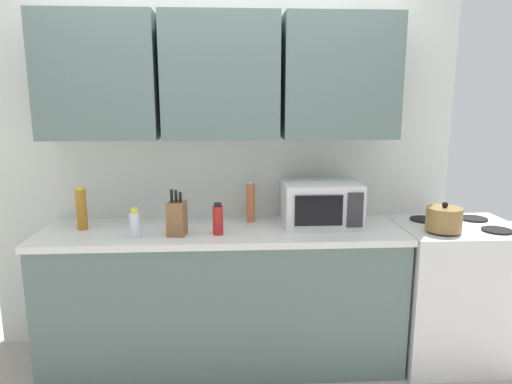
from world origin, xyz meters
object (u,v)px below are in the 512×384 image
object	(u,v)px
bottle_amber_vinegar	(82,209)
bottle_clear_tall	(135,224)
kettle	(444,219)
bottle_spice_jar	(251,202)
stove_range	(453,291)
knife_block	(177,218)
microwave	(321,204)
bottle_red_sauce	(218,220)

from	to	relation	value
bottle_amber_vinegar	bottle_clear_tall	world-z (taller)	bottle_amber_vinegar
kettle	bottle_spice_jar	size ratio (longest dim) A/B	0.77
stove_range	knife_block	world-z (taller)	knife_block
stove_range	microwave	distance (m)	1.06
knife_block	bottle_clear_tall	world-z (taller)	knife_block
knife_block	bottle_clear_tall	bearing A→B (deg)	-168.76
stove_range	microwave	size ratio (longest dim) A/B	1.90
knife_block	bottle_clear_tall	distance (m)	0.24
kettle	bottle_amber_vinegar	size ratio (longest dim) A/B	0.78
knife_block	bottle_spice_jar	size ratio (longest dim) A/B	1.01
microwave	bottle_clear_tall	size ratio (longest dim) A/B	2.68
kettle	bottle_clear_tall	world-z (taller)	kettle
kettle	knife_block	size ratio (longest dim) A/B	0.76
bottle_spice_jar	bottle_amber_vinegar	xyz separation A→B (m)	(-1.05, -0.12, -0.00)
kettle	bottle_red_sauce	bearing A→B (deg)	178.61
knife_block	bottle_amber_vinegar	size ratio (longest dim) A/B	1.02
bottle_clear_tall	bottle_spice_jar	bearing A→B (deg)	25.38
stove_range	bottle_clear_tall	bearing A→B (deg)	-175.77
bottle_red_sauce	bottle_clear_tall	xyz separation A→B (m)	(-0.48, -0.04, -0.01)
bottle_spice_jar	bottle_clear_tall	distance (m)	0.76
bottle_spice_jar	knife_block	bearing A→B (deg)	-148.20
microwave	stove_range	bearing A→B (deg)	-4.24
bottle_amber_vinegar	bottle_clear_tall	distance (m)	0.42
knife_block	stove_range	bearing A→B (deg)	3.27
bottle_spice_jar	bottle_amber_vinegar	distance (m)	1.06
kettle	microwave	world-z (taller)	microwave
kettle	knife_block	distance (m)	1.60
bottle_clear_tall	bottle_red_sauce	bearing A→B (deg)	4.97
bottle_amber_vinegar	stove_range	bearing A→B (deg)	-1.27
knife_block	bottle_amber_vinegar	xyz separation A→B (m)	(-0.60, 0.15, 0.03)
microwave	bottle_amber_vinegar	world-z (taller)	microwave
stove_range	bottle_amber_vinegar	distance (m)	2.44
stove_range	bottle_spice_jar	distance (m)	1.46
kettle	bottle_amber_vinegar	distance (m)	2.21
stove_range	kettle	bearing A→B (deg)	-140.53
knife_block	bottle_clear_tall	size ratio (longest dim) A/B	1.55
stove_range	knife_block	bearing A→B (deg)	-176.73
kettle	knife_block	world-z (taller)	knife_block
stove_range	bottle_clear_tall	world-z (taller)	bottle_clear_tall
stove_range	kettle	xyz separation A→B (m)	(-0.17, -0.14, 0.53)
bottle_spice_jar	bottle_red_sauce	size ratio (longest dim) A/B	1.42
kettle	bottle_red_sauce	world-z (taller)	bottle_red_sauce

